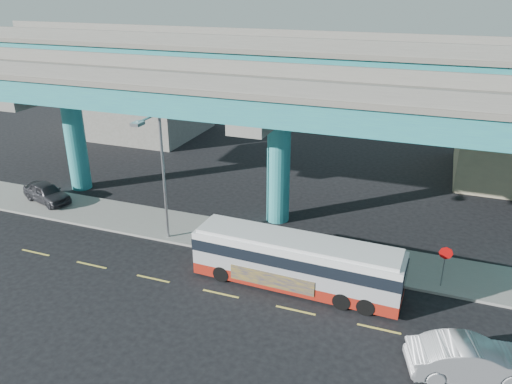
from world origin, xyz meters
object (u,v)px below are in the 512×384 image
at_px(transit_bus, 296,261).
at_px(stop_sign, 445,259).
at_px(sedan, 470,359).
at_px(parked_car, 47,192).
at_px(street_lamp, 157,160).

height_order(transit_bus, stop_sign, transit_bus).
distance_m(sedan, stop_sign, 6.37).
xyz_separation_m(transit_bus, sedan, (8.37, -3.73, -0.72)).
bearing_deg(parked_car, stop_sign, -76.53).
distance_m(sedan, parked_car, 29.11).
height_order(transit_bus, sedan, transit_bus).
bearing_deg(sedan, stop_sign, -5.87).
relative_size(parked_car, street_lamp, 0.55).
bearing_deg(transit_bus, stop_sign, 20.65).
bearing_deg(transit_bus, street_lamp, 171.04).
distance_m(transit_bus, parked_car, 20.12).
relative_size(sedan, stop_sign, 2.26).
relative_size(sedan, parked_car, 1.18).
bearing_deg(parked_car, sedan, -88.61).
xyz_separation_m(sedan, stop_sign, (-1.22, 6.17, 0.98)).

